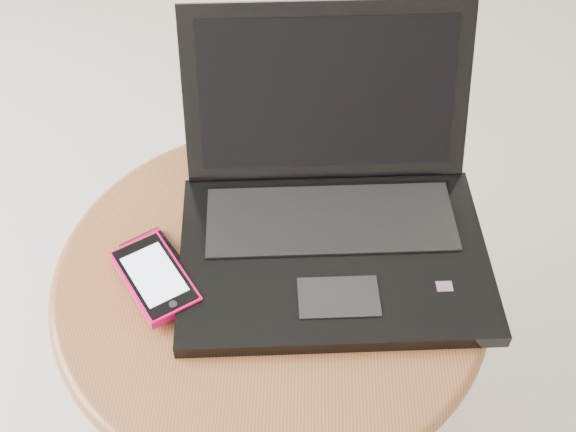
{
  "coord_description": "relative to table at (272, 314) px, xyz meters",
  "views": [
    {
      "loc": [
        -0.06,
        -0.48,
        1.21
      ],
      "look_at": [
        -0.08,
        0.15,
        0.51
      ],
      "focal_mm": 45.96,
      "sensor_mm": 36.0,
      "label": 1
    }
  ],
  "objects": [
    {
      "name": "phone_black",
      "position": [
        -0.15,
        0.0,
        0.1
      ],
      "size": [
        0.11,
        0.12,
        0.01
      ],
      "color": "black",
      "rests_on": "table"
    },
    {
      "name": "phone_pink",
      "position": [
        -0.14,
        -0.03,
        0.11
      ],
      "size": [
        0.13,
        0.15,
        0.02
      ],
      "color": "#E30855",
      "rests_on": "phone_black"
    },
    {
      "name": "table",
      "position": [
        0.0,
        0.0,
        0.0
      ],
      "size": [
        0.57,
        0.57,
        0.45
      ],
      "color": "#502712",
      "rests_on": "ground"
    },
    {
      "name": "laptop",
      "position": [
        0.08,
        0.07,
        0.14
      ],
      "size": [
        0.42,
        0.4,
        0.25
      ],
      "color": "black",
      "rests_on": "table"
    }
  ]
}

